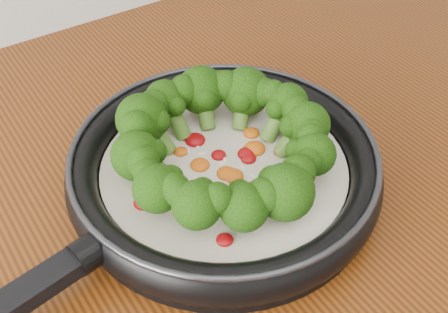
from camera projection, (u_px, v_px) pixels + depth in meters
skillet at (221, 163)px, 0.65m from camera, size 0.57×0.41×0.10m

